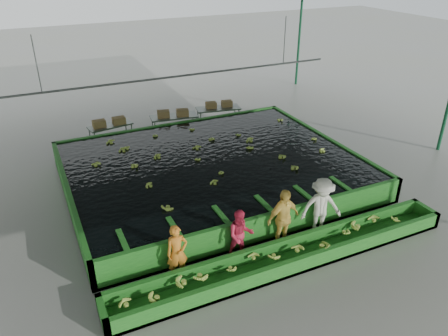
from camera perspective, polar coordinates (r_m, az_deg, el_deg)
name	(u,v)px	position (r m, az deg, el deg)	size (l,w,h in m)	color
ground	(230,201)	(14.70, 0.83, -4.28)	(80.00, 80.00, 0.00)	slate
shed_roof	(231,50)	(12.82, 0.99, 15.17)	(20.00, 22.00, 0.04)	gray
shed_posts	(231,132)	(13.56, 0.90, 4.78)	(20.00, 22.00, 5.00)	#124A2A
flotation_tank	(212,170)	(15.66, -1.56, -0.28)	(10.00, 8.00, 0.90)	#1F651C
tank_water	(212,160)	(15.48, -1.58, 1.03)	(9.70, 7.70, 0.00)	black
sorting_trough	(289,256)	(12.00, 8.53, -11.33)	(10.00, 1.00, 0.50)	#1F651C
cableway_rail	(176,77)	(17.79, -6.31, 11.79)	(0.08, 0.08, 14.00)	#59605B
rail_hanger_left	(37,64)	(16.67, -23.29, 12.31)	(0.04, 0.04, 2.00)	#59605B
rail_hanger_right	(285,40)	(19.71, 7.92, 16.18)	(0.04, 0.04, 2.00)	#59605B
worker_a	(177,252)	(11.23, -6.14, -10.90)	(0.56, 0.37, 1.53)	#C7721D
worker_b	(241,235)	(11.80, 2.17, -8.74)	(0.73, 0.57, 1.49)	#C2223D
worker_c	(283,218)	(12.28, 7.72, -6.55)	(1.06, 0.44, 1.80)	#F0C951
worker_d	(321,207)	(12.92, 12.58, -5.02)	(1.19, 0.68, 1.84)	beige
packing_table_left	(111,134)	(19.43, -14.51, 4.34)	(1.83, 0.73, 0.83)	#59605B
packing_table_mid	(175,126)	(19.68, -6.48, 5.52)	(2.06, 0.83, 0.94)	#59605B
packing_table_right	(218,117)	(20.62, -0.76, 6.68)	(2.01, 0.81, 0.92)	#59605B
box_stack_left	(110,125)	(19.22, -14.73, 5.41)	(1.36, 0.38, 0.29)	brown
box_stack_mid	(173,116)	(19.42, -6.67, 6.70)	(1.36, 0.38, 0.29)	brown
box_stack_right	(219,107)	(20.56, -0.66, 7.98)	(1.24, 0.34, 0.27)	brown
floating_bananas	(203,152)	(16.15, -2.72, 2.16)	(9.32, 6.35, 0.13)	#93B53C
trough_bananas	(290,252)	(11.91, 8.58, -10.76)	(9.61, 0.64, 0.13)	#93B53C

